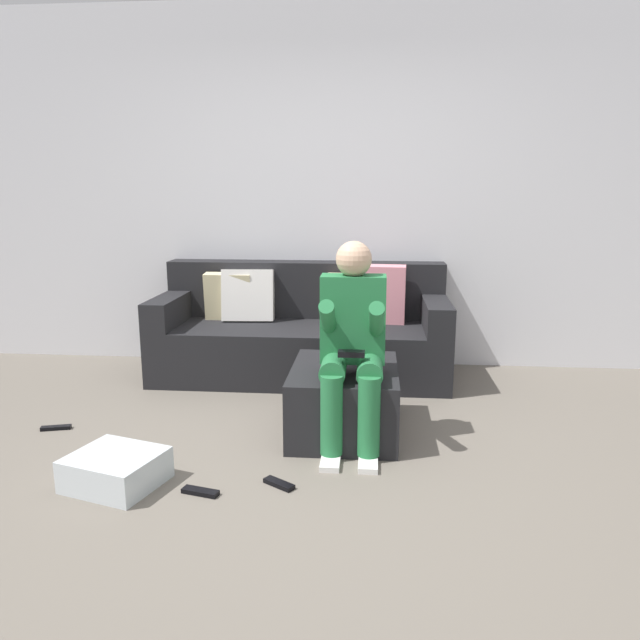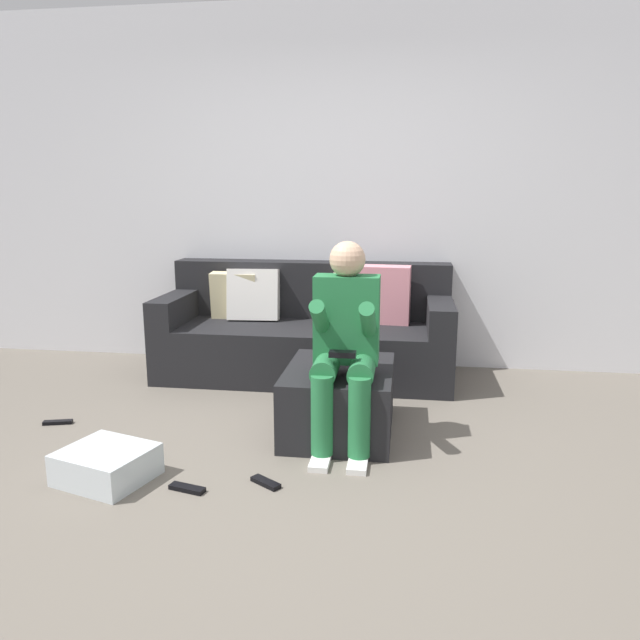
{
  "view_description": "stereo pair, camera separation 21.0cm",
  "coord_description": "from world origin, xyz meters",
  "px_view_note": "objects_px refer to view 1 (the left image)",
  "views": [
    {
      "loc": [
        0.31,
        -2.63,
        1.39
      ],
      "look_at": [
        -0.03,
        1.22,
        0.56
      ],
      "focal_mm": 33.74,
      "sensor_mm": 36.0,
      "label": 1
    },
    {
      "loc": [
        0.52,
        -2.6,
        1.39
      ],
      "look_at": [
        -0.03,
        1.22,
        0.56
      ],
      "focal_mm": 33.74,
      "sensor_mm": 36.0,
      "label": 2
    }
  ],
  "objects_px": {
    "person_seated": "(352,340)",
    "remote_under_side_table": "(56,428)",
    "storage_bin": "(116,469)",
    "remote_near_ottoman": "(279,484)",
    "couch_sectional": "(303,332)",
    "remote_by_storage_bin": "(200,492)",
    "ottoman": "(344,400)"
  },
  "relations": [
    {
      "from": "couch_sectional",
      "to": "storage_bin",
      "type": "relative_size",
      "value": 5.31
    },
    {
      "from": "storage_bin",
      "to": "person_seated",
      "type": "bearing_deg",
      "value": 27.25
    },
    {
      "from": "ottoman",
      "to": "storage_bin",
      "type": "distance_m",
      "value": 1.31
    },
    {
      "from": "remote_near_ottoman",
      "to": "storage_bin",
      "type": "bearing_deg",
      "value": -141.71
    },
    {
      "from": "person_seated",
      "to": "storage_bin",
      "type": "xyz_separation_m",
      "value": [
        -1.11,
        -0.57,
        -0.52
      ]
    },
    {
      "from": "remote_by_storage_bin",
      "to": "remote_under_side_table",
      "type": "height_order",
      "value": "same"
    },
    {
      "from": "couch_sectional",
      "to": "remote_by_storage_bin",
      "type": "bearing_deg",
      "value": -97.6
    },
    {
      "from": "person_seated",
      "to": "remote_under_side_table",
      "type": "bearing_deg",
      "value": 178.09
    },
    {
      "from": "person_seated",
      "to": "remote_near_ottoman",
      "type": "distance_m",
      "value": 0.85
    },
    {
      "from": "remote_by_storage_bin",
      "to": "remote_under_side_table",
      "type": "xyz_separation_m",
      "value": [
        -1.07,
        0.68,
        0.0
      ]
    },
    {
      "from": "storage_bin",
      "to": "remote_near_ottoman",
      "type": "distance_m",
      "value": 0.79
    },
    {
      "from": "person_seated",
      "to": "couch_sectional",
      "type": "bearing_deg",
      "value": 108.04
    },
    {
      "from": "person_seated",
      "to": "remote_under_side_table",
      "type": "xyz_separation_m",
      "value": [
        -1.76,
        0.06,
        -0.59
      ]
    },
    {
      "from": "remote_by_storage_bin",
      "to": "remote_near_ottoman",
      "type": "bearing_deg",
      "value": 31.46
    },
    {
      "from": "storage_bin",
      "to": "remote_near_ottoman",
      "type": "bearing_deg",
      "value": 4.3
    },
    {
      "from": "remote_near_ottoman",
      "to": "remote_under_side_table",
      "type": "distance_m",
      "value": 1.54
    },
    {
      "from": "remote_near_ottoman",
      "to": "ottoman",
      "type": "bearing_deg",
      "value": 102.35
    },
    {
      "from": "ottoman",
      "to": "remote_near_ottoman",
      "type": "bearing_deg",
      "value": -111.64
    },
    {
      "from": "couch_sectional",
      "to": "remote_by_storage_bin",
      "type": "xyz_separation_m",
      "value": [
        -0.26,
        -1.93,
        -0.32
      ]
    },
    {
      "from": "couch_sectional",
      "to": "person_seated",
      "type": "height_order",
      "value": "person_seated"
    },
    {
      "from": "person_seated",
      "to": "ottoman",
      "type": "bearing_deg",
      "value": 104.78
    },
    {
      "from": "remote_near_ottoman",
      "to": "remote_under_side_table",
      "type": "height_order",
      "value": "same"
    },
    {
      "from": "remote_near_ottoman",
      "to": "couch_sectional",
      "type": "bearing_deg",
      "value": 127.06
    },
    {
      "from": "remote_near_ottoman",
      "to": "remote_by_storage_bin",
      "type": "xyz_separation_m",
      "value": [
        -0.35,
        -0.11,
        0.0
      ]
    },
    {
      "from": "couch_sectional",
      "to": "remote_under_side_table",
      "type": "distance_m",
      "value": 1.85
    },
    {
      "from": "ottoman",
      "to": "remote_under_side_table",
      "type": "bearing_deg",
      "value": -175.68
    },
    {
      "from": "couch_sectional",
      "to": "person_seated",
      "type": "relative_size",
      "value": 1.93
    },
    {
      "from": "storage_bin",
      "to": "remote_under_side_table",
      "type": "height_order",
      "value": "storage_bin"
    },
    {
      "from": "remote_near_ottoman",
      "to": "remote_under_side_table",
      "type": "relative_size",
      "value": 0.98
    },
    {
      "from": "person_seated",
      "to": "storage_bin",
      "type": "distance_m",
      "value": 1.35
    },
    {
      "from": "couch_sectional",
      "to": "storage_bin",
      "type": "height_order",
      "value": "couch_sectional"
    },
    {
      "from": "storage_bin",
      "to": "remote_under_side_table",
      "type": "xyz_separation_m",
      "value": [
        -0.65,
        0.63,
        -0.07
      ]
    }
  ]
}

